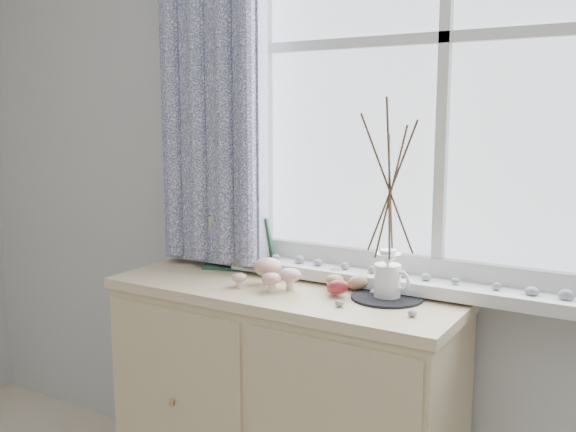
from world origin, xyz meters
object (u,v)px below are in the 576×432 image
(sideboard, at_px, (282,408))
(toadstool_cluster, at_px, (272,272))
(botanical_book, at_px, (234,242))
(twig_pitcher, at_px, (390,184))

(sideboard, relative_size, toadstool_cluster, 5.35)
(botanical_book, relative_size, twig_pitcher, 0.48)
(toadstool_cluster, bearing_deg, sideboard, 26.04)
(botanical_book, xyz_separation_m, twig_pitcher, (0.63, -0.06, 0.25))
(sideboard, distance_m, toadstool_cluster, 0.48)
(botanical_book, relative_size, toadstool_cluster, 1.35)
(botanical_book, height_order, twig_pitcher, twig_pitcher)
(sideboard, bearing_deg, toadstool_cluster, -153.96)
(sideboard, bearing_deg, botanical_book, 157.44)
(sideboard, xyz_separation_m, twig_pitcher, (0.35, 0.06, 0.78))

